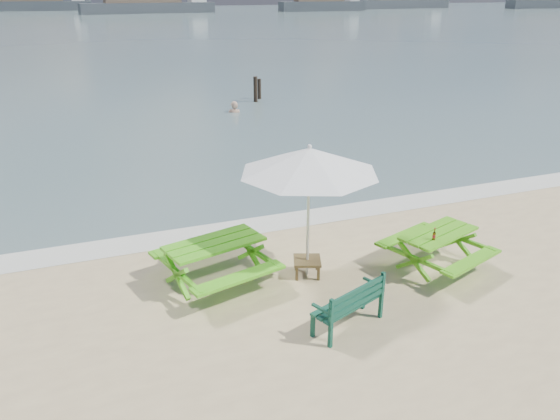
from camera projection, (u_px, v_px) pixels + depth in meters
name	position (u px, v px, depth m)	size (l,w,h in m)	color
sea	(87.00, 24.00, 81.99)	(300.00, 300.00, 0.00)	slate
foam_strip	(264.00, 224.00, 12.49)	(22.00, 0.90, 0.01)	silver
picnic_table_left	(215.00, 264.00, 9.87)	(2.19, 2.32, 0.83)	#50BB1C
picnic_table_right	(437.00, 251.00, 10.43)	(2.08, 2.19, 0.76)	#4FAB1A
park_bench	(348.00, 313.00, 8.64)	(1.36, 0.87, 0.80)	#0F4030
side_table	(307.00, 267.00, 10.24)	(0.64, 0.64, 0.33)	brown
patio_umbrella	(309.00, 161.00, 9.45)	(3.22, 3.22, 2.48)	silver
beer_bottle	(434.00, 236.00, 9.94)	(0.06, 0.06, 0.23)	#935015
swimmer	(235.00, 121.00, 23.90)	(0.74, 0.61, 1.75)	tan
mooring_pilings	(257.00, 91.00, 26.00)	(0.58, 0.78, 1.38)	black
cargo_ships	(299.00, 5.00, 130.57)	(147.90, 35.38, 4.40)	#363B40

